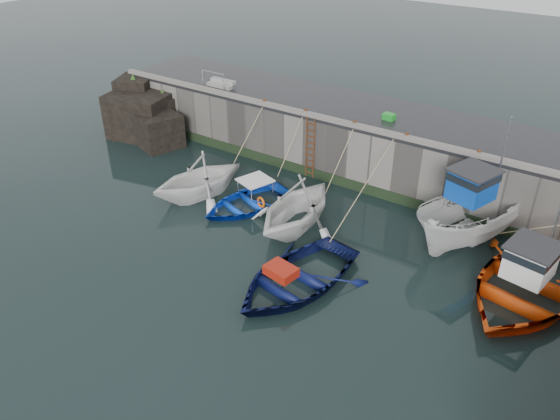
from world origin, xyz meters
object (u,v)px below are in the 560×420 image
Objects in this scene: bollard_b at (306,112)px; fish_crate at (389,117)px; boat_near_white at (200,195)px; boat_far_orange at (529,283)px; ladder at (310,148)px; bollard_d at (407,136)px; boat_near_blacktrim at (296,226)px; bollard_a at (265,102)px; bollard_e at (479,153)px; boat_far_white at (473,218)px; boat_near_blue at (247,206)px; boat_near_navy at (296,284)px; bollard_c at (355,123)px.

fish_crate is at bearing 24.82° from bollard_b.
bollard_b is at bearing 77.61° from boat_near_white.
boat_far_orange is at bearing 21.81° from boat_near_white.
ladder is 12.05m from boat_far_orange.
boat_far_orange is 28.61× the size of bollard_d.
boat_near_blacktrim is 7.64m from bollard_a.
bollard_d is 1.00× the size of bollard_e.
boat_near_blue is at bearing -143.65° from boat_far_white.
boat_near_blue is 16.29× the size of bollard_d.
boat_near_white is 16.97× the size of bollard_d.
bollard_a and bollard_e have the same top height.
ladder is 0.56× the size of boat_near_navy.
bollard_d is at bearing 0.00° from bollard_b.
ladder is at bearing 127.70° from boat_near_navy.
bollard_c is at bearing 0.00° from bollard_b.
bollard_e is (8.00, 0.34, 1.71)m from ladder.
fish_crate reaches higher than bollard_b.
ladder is 5.11m from bollard_d.
bollard_a is (-5.04, 4.71, 3.30)m from boat_near_blacktrim.
boat_far_orange is at bearing 39.88° from boat_near_navy.
fish_crate is at bearing 62.98° from boat_near_white.
boat_near_blue is 10.43m from bollard_e.
boat_near_white is 12.50m from boat_far_white.
boat_far_orange is at bearing -16.66° from ladder.
ladder is at bearing -177.60° from bollard_e.
boat_near_blue is at bearing -166.85° from boat_far_orange.
bollard_e reaches higher than boat_near_blue.
bollard_a is 1.00× the size of bollard_e.
boat_far_white is 25.13× the size of bollard_c.
boat_far_white is 25.13× the size of bollard_a.
bollard_e reaches higher than boat_near_navy.
boat_near_blue is 5.63m from bollard_b.
bollard_a is (-14.49, 3.78, 2.82)m from boat_far_orange.
bollard_c is at bearing 167.42° from boat_far_orange.
ladder is at bearing 172.86° from boat_far_orange.
boat_near_blue is at bearing -93.58° from bollard_b.
boat_near_blacktrim is at bearing -141.71° from bollard_e.
bollard_a is at bearing 173.62° from ladder.
fish_crate reaches higher than boat_near_white.
boat_near_white is 0.68× the size of boat_far_white.
bollard_d is at bearing 48.68° from boat_near_white.
bollard_a is at bearing 180.00° from bollard_e.
bollard_b is (-0.50, 0.34, 1.71)m from ladder.
fish_crate is 1.99× the size of bollard_d.
boat_far_orange reaches higher than bollard_d.
boat_near_white is 9.89m from fish_crate.
bollard_e reaches higher than boat_near_blacktrim.
boat_far_orange is 28.61× the size of bollard_e.
boat_near_blue is 12.31m from boat_far_orange.
bollard_c is at bearing 59.22° from boat_near_white.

